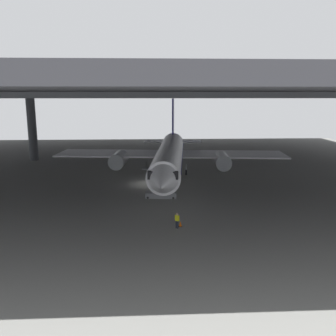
{
  "coord_description": "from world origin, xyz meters",
  "views": [
    {
      "loc": [
        0.35,
        -51.96,
        13.12
      ],
      "look_at": [
        2.83,
        -1.46,
        2.7
      ],
      "focal_mm": 38.04,
      "sensor_mm": 36.0,
      "label": 1
    }
  ],
  "objects_px": {
    "crew_worker_near_nose": "(177,220)",
    "airplane_main": "(170,156)",
    "traffic_cone_orange": "(180,224)",
    "boarding_stairs": "(160,192)",
    "crew_worker_by_stairs": "(160,186)"
  },
  "relations": [
    {
      "from": "boarding_stairs",
      "to": "traffic_cone_orange",
      "type": "height_order",
      "value": "boarding_stairs"
    },
    {
      "from": "boarding_stairs",
      "to": "crew_worker_near_nose",
      "type": "relative_size",
      "value": 3.08
    },
    {
      "from": "crew_worker_near_nose",
      "to": "crew_worker_by_stairs",
      "type": "height_order",
      "value": "crew_worker_near_nose"
    },
    {
      "from": "airplane_main",
      "to": "crew_worker_near_nose",
      "type": "bearing_deg",
      "value": -91.13
    },
    {
      "from": "boarding_stairs",
      "to": "crew_worker_by_stairs",
      "type": "bearing_deg",
      "value": 89.93
    },
    {
      "from": "airplane_main",
      "to": "crew_worker_near_nose",
      "type": "height_order",
      "value": "airplane_main"
    },
    {
      "from": "crew_worker_near_nose",
      "to": "crew_worker_by_stairs",
      "type": "relative_size",
      "value": 1.02
    },
    {
      "from": "crew_worker_near_nose",
      "to": "traffic_cone_orange",
      "type": "distance_m",
      "value": 0.85
    },
    {
      "from": "airplane_main",
      "to": "boarding_stairs",
      "type": "xyz_separation_m",
      "value": [
        -1.79,
        -10.96,
        -2.88
      ]
    },
    {
      "from": "boarding_stairs",
      "to": "crew_worker_by_stairs",
      "type": "height_order",
      "value": "boarding_stairs"
    },
    {
      "from": "airplane_main",
      "to": "boarding_stairs",
      "type": "relative_size",
      "value": 8.27
    },
    {
      "from": "airplane_main",
      "to": "crew_worker_by_stairs",
      "type": "distance_m",
      "value": 9.16
    },
    {
      "from": "crew_worker_near_nose",
      "to": "airplane_main",
      "type": "bearing_deg",
      "value": 88.87
    },
    {
      "from": "airplane_main",
      "to": "boarding_stairs",
      "type": "height_order",
      "value": "airplane_main"
    },
    {
      "from": "airplane_main",
      "to": "crew_worker_near_nose",
      "type": "xyz_separation_m",
      "value": [
        -0.43,
        -21.98,
        -2.73
      ]
    }
  ]
}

